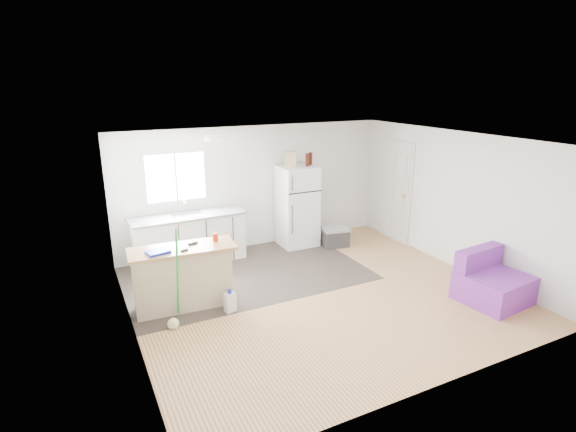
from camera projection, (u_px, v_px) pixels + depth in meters
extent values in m
cube|color=#905D3C|center=(318.00, 294.00, 7.05)|extent=(5.50, 5.00, 0.01)
cube|color=white|center=(322.00, 141.00, 6.35)|extent=(5.50, 5.00, 0.01)
cube|color=white|center=(256.00, 187.00, 8.84)|extent=(5.50, 0.01, 2.40)
cube|color=white|center=(445.00, 287.00, 4.56)|extent=(5.50, 0.01, 2.40)
cube|color=white|center=(127.00, 251.00, 5.52)|extent=(0.01, 5.00, 2.40)
cube|color=white|center=(455.00, 200.00, 7.87)|extent=(0.01, 5.00, 2.40)
cube|color=#2E2622|center=(246.00, 273.00, 7.80)|extent=(4.05, 2.50, 0.00)
cube|color=white|center=(176.00, 177.00, 8.07)|extent=(1.18, 0.04, 0.98)
cube|color=white|center=(176.00, 177.00, 8.05)|extent=(1.05, 0.01, 0.85)
cube|color=white|center=(176.00, 177.00, 8.04)|extent=(0.03, 0.02, 0.85)
cube|color=white|center=(395.00, 192.00, 9.24)|extent=(0.05, 0.82, 2.03)
cube|color=white|center=(396.00, 192.00, 9.25)|extent=(0.03, 0.92, 2.10)
sphere|color=gold|center=(404.00, 196.00, 8.95)|extent=(0.07, 0.07, 0.07)
cylinder|color=white|center=(214.00, 139.00, 6.88)|extent=(0.30, 0.30, 0.07)
cube|color=white|center=(189.00, 240.00, 8.17)|extent=(1.99, 0.65, 0.87)
cube|color=slate|center=(188.00, 216.00, 8.03)|extent=(2.05, 0.69, 0.04)
cube|color=silver|center=(188.00, 216.00, 8.01)|extent=(0.56, 0.43, 0.06)
cube|color=tan|center=(183.00, 279.00, 6.55)|extent=(1.40, 0.59, 0.89)
cube|color=tan|center=(182.00, 249.00, 6.42)|extent=(1.54, 0.68, 0.04)
cube|color=white|center=(297.00, 206.00, 8.97)|extent=(0.72, 0.67, 1.62)
cube|color=black|center=(305.00, 192.00, 8.57)|extent=(0.71, 0.02, 0.02)
cube|color=silver|center=(292.00, 183.00, 8.39)|extent=(0.03, 0.02, 0.29)
cube|color=silver|center=(292.00, 219.00, 8.59)|extent=(0.03, 0.02, 0.57)
cube|color=#303033|center=(335.00, 238.00, 9.04)|extent=(0.55, 0.41, 0.33)
cube|color=gray|center=(336.00, 229.00, 8.99)|extent=(0.57, 0.44, 0.07)
cube|color=purple|center=(493.00, 288.00, 6.76)|extent=(1.00, 0.95, 0.43)
cube|color=purple|center=(479.00, 258.00, 6.93)|extent=(0.93, 0.30, 0.32)
cube|color=silver|center=(230.00, 302.00, 6.48)|extent=(0.18, 0.14, 0.29)
cylinder|color=#1727A2|center=(230.00, 292.00, 6.43)|extent=(0.07, 0.07, 0.06)
cylinder|color=green|center=(177.00, 273.00, 6.04)|extent=(0.05, 0.37, 1.37)
sphere|color=beige|center=(173.00, 324.00, 6.05)|extent=(0.16, 0.16, 0.16)
cylinder|color=red|center=(215.00, 237.00, 6.66)|extent=(0.08, 0.08, 0.12)
cube|color=#1319B9|center=(158.00, 252.00, 6.20)|extent=(0.34, 0.28, 0.04)
cube|color=black|center=(193.00, 243.00, 6.54)|extent=(0.15, 0.09, 0.03)
cube|color=black|center=(184.00, 250.00, 6.28)|extent=(0.11, 0.07, 0.03)
cube|color=tan|center=(290.00, 159.00, 8.61)|extent=(0.22, 0.17, 0.30)
cylinder|color=#38120A|center=(307.00, 160.00, 8.69)|extent=(0.09, 0.09, 0.25)
cylinder|color=#38120A|center=(311.00, 158.00, 8.83)|extent=(0.07, 0.07, 0.25)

